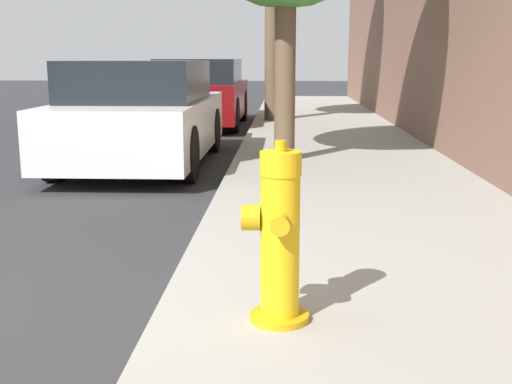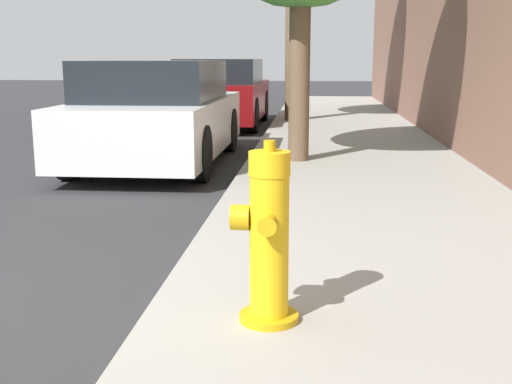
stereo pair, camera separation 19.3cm
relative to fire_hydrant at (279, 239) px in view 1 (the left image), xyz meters
The scene contains 4 objects.
sidewalk_slab 0.94m from the fire_hydrant, 10.89° to the left, with size 2.90×40.00×0.14m.
fire_hydrant is the anchor object (origin of this frame).
parked_car_near 5.95m from the fire_hydrant, 108.91° to the left, with size 1.81×4.18×1.42m.
parked_car_mid 11.01m from the fire_hydrant, 99.41° to the left, with size 1.81×4.20×1.44m.
Camera 1 is at (2.37, -3.24, 1.45)m, focal length 45.00 mm.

